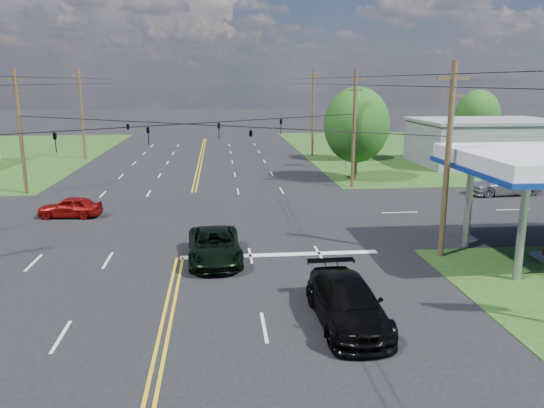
{
  "coord_description": "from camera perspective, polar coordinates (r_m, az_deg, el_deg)",
  "views": [
    {
      "loc": [
        2.03,
        -21.33,
        8.56
      ],
      "look_at": [
        4.8,
        6.0,
        2.19
      ],
      "focal_mm": 35.0,
      "sensor_mm": 36.0,
      "label": 1
    }
  ],
  "objects": [
    {
      "name": "pole_nw",
      "position": [
        45.07,
        -25.45,
        7.16
      ],
      "size": [
        1.6,
        0.28,
        9.5
      ],
      "color": "#49321F",
      "rests_on": "ground"
    },
    {
      "name": "tree_far_r",
      "position": [
        71.06,
        21.24,
        8.94
      ],
      "size": [
        5.32,
        5.32,
        7.63
      ],
      "color": "#49321F",
      "rests_on": "ground"
    },
    {
      "name": "retail_ne",
      "position": [
        60.55,
        21.9,
        6.08
      ],
      "size": [
        14.0,
        10.0,
        4.4
      ],
      "primitive_type": "cube",
      "color": "slate",
      "rests_on": "ground"
    },
    {
      "name": "suv_black",
      "position": [
        19.54,
        8.09,
        -10.44
      ],
      "size": [
        2.41,
        5.65,
        1.62
      ],
      "primitive_type": "imported",
      "rotation": [
        0.0,
        0.0,
        0.02
      ],
      "color": "black",
      "rests_on": "ground"
    },
    {
      "name": "ground",
      "position": [
        34.47,
        -8.98,
        -1.49
      ],
      "size": [
        280.0,
        280.0,
        0.0
      ],
      "primitive_type": "plane",
      "color": "black",
      "rests_on": "ground"
    },
    {
      "name": "sedan_far",
      "position": [
        44.72,
        23.66,
        1.97
      ],
      "size": [
        5.73,
        2.54,
        1.63
      ],
      "primitive_type": "imported",
      "rotation": [
        0.0,
        0.0,
        -1.53
      ],
      "color": "#98989C",
      "rests_on": "ground"
    },
    {
      "name": "grass_ne",
      "position": [
        73.68,
        20.95,
        5.52
      ],
      "size": [
        46.0,
        48.0,
        0.03
      ],
      "primitive_type": "cube",
      "color": "#244416",
      "rests_on": "ground"
    },
    {
      "name": "tree_right_b",
      "position": [
        59.29,
        8.46,
        8.71
      ],
      "size": [
        4.94,
        4.94,
        7.09
      ],
      "color": "#49321F",
      "rests_on": "ground"
    },
    {
      "name": "span_wire_signals",
      "position": [
        33.49,
        -9.34,
        8.49
      ],
      "size": [
        26.0,
        18.0,
        1.13
      ],
      "color": "black",
      "rests_on": "ground"
    },
    {
      "name": "pole_right_far",
      "position": [
        62.4,
        4.42,
        9.89
      ],
      "size": [
        1.6,
        0.28,
        10.0
      ],
      "color": "#49321F",
      "rests_on": "ground"
    },
    {
      "name": "pole_ne",
      "position": [
        43.88,
        8.81,
        8.13
      ],
      "size": [
        1.6,
        0.28,
        9.5
      ],
      "color": "#49321F",
      "rests_on": "ground"
    },
    {
      "name": "polesign_ne",
      "position": [
        52.95,
        8.11,
        9.5
      ],
      "size": [
        1.97,
        0.44,
        7.1
      ],
      "color": "#A5A5AA",
      "rests_on": "ground"
    },
    {
      "name": "pole_left_far",
      "position": [
        63.24,
        -19.79,
        9.22
      ],
      "size": [
        1.6,
        0.28,
        10.0
      ],
      "color": "#49321F",
      "rests_on": "ground"
    },
    {
      "name": "pickup_dkgreen",
      "position": [
        26.03,
        -6.19,
        -4.47
      ],
      "size": [
        2.75,
        5.57,
        1.52
      ],
      "primitive_type": "imported",
      "rotation": [
        0.0,
        0.0,
        0.04
      ],
      "color": "black",
      "rests_on": "ground"
    },
    {
      "name": "stop_bar",
      "position": [
        26.9,
        0.86,
        -5.5
      ],
      "size": [
        10.0,
        0.5,
        0.02
      ],
      "primitive_type": "cube",
      "color": "silver",
      "rests_on": "ground"
    },
    {
      "name": "pole_se",
      "position": [
        26.94,
        18.37,
        4.61
      ],
      "size": [
        1.6,
        0.28,
        9.5
      ],
      "color": "#49321F",
      "rests_on": "ground"
    },
    {
      "name": "power_lines",
      "position": [
        31.4,
        -9.74,
        12.94
      ],
      "size": [
        26.04,
        100.0,
        0.64
      ],
      "color": "black",
      "rests_on": "ground"
    },
    {
      "name": "tree_right_a",
      "position": [
        47.03,
        9.08,
        8.39
      ],
      "size": [
        5.7,
        5.7,
        8.18
      ],
      "color": "#49321F",
      "rests_on": "ground"
    },
    {
      "name": "sedan_red",
      "position": [
        36.52,
        -20.9,
        -0.3
      ],
      "size": [
        4.08,
        1.94,
        1.35
      ],
      "primitive_type": "imported",
      "rotation": [
        0.0,
        0.0,
        -1.66
      ],
      "color": "maroon",
      "rests_on": "ground"
    }
  ]
}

